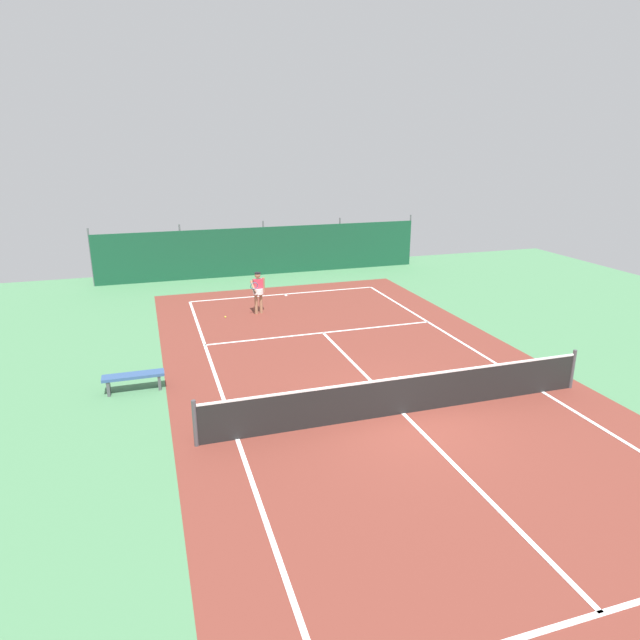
{
  "coord_description": "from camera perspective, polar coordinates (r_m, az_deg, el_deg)",
  "views": [
    {
      "loc": [
        -5.69,
        -11.1,
        6.36
      ],
      "look_at": [
        -0.5,
        5.18,
        0.9
      ],
      "focal_mm": 31.08,
      "sensor_mm": 36.0,
      "label": 1
    }
  ],
  "objects": [
    {
      "name": "courtside_bench",
      "position": [
        15.69,
        -18.64,
        -5.69
      ],
      "size": [
        1.6,
        0.4,
        0.49
      ],
      "color": "#335184",
      "rests_on": "ground"
    },
    {
      "name": "tennis_net",
      "position": [
        13.77,
        8.64,
        -7.62
      ],
      "size": [
        10.12,
        0.1,
        1.1
      ],
      "color": "black",
      "rests_on": "ground"
    },
    {
      "name": "court_surface",
      "position": [
        14.0,
        8.54,
        -9.5
      ],
      "size": [
        11.02,
        26.6,
        0.01
      ],
      "color": "brown",
      "rests_on": "ground"
    },
    {
      "name": "ground_plane",
      "position": [
        14.0,
        8.54,
        -9.52
      ],
      "size": [
        36.0,
        36.0,
        0.0
      ],
      "primitive_type": "plane",
      "color": "#4C8456"
    },
    {
      "name": "tennis_ball_near_player",
      "position": [
        21.47,
        -9.72,
        0.31
      ],
      "size": [
        0.07,
        0.07,
        0.07
      ],
      "primitive_type": "sphere",
      "color": "#CCDB33",
      "rests_on": "ground"
    },
    {
      "name": "tennis_player",
      "position": [
        21.59,
        -6.4,
        3.12
      ],
      "size": [
        0.67,
        0.78,
        1.64
      ],
      "rotation": [
        0.0,
        0.0,
        3.24
      ],
      "color": "#9E7051",
      "rests_on": "ground"
    },
    {
      "name": "back_fence",
      "position": [
        28.76,
        -5.95,
        6.2
      ],
      "size": [
        16.3,
        0.98,
        2.7
      ],
      "color": "#14472D",
      "rests_on": "ground"
    }
  ]
}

